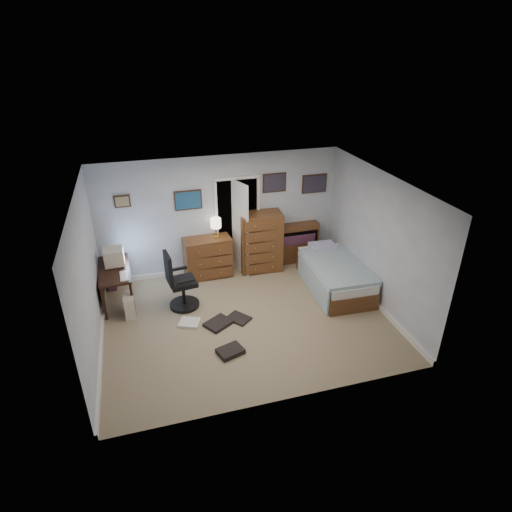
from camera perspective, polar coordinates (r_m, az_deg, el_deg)
The scene contains 15 objects.
floor at distance 7.81m, azimuth -1.33°, elevation -8.49°, with size 5.00×4.00×0.02m, color #85735B.
computer_desk at distance 8.45m, azimuth -18.82°, elevation -2.68°, with size 0.62×1.24×0.70m.
crt_monitor at distance 8.43m, azimuth -18.43°, elevation -0.11°, with size 0.38×0.35×0.34m.
keyboard at distance 8.05m, azimuth -17.18°, elevation -2.57°, with size 0.14×0.37×0.02m, color beige.
pc_tower at distance 8.13m, azimuth -16.53°, elevation -6.29°, with size 0.21×0.40×0.42m.
office_chair at distance 8.02m, azimuth -10.16°, elevation -4.03°, with size 0.63×0.63×1.15m.
media_stack at distance 8.93m, azimuth -18.87°, elevation -2.14°, with size 0.15×0.15×0.77m, color maroon.
low_dresser at distance 9.00m, azimuth -6.44°, elevation -0.15°, with size 0.97×0.48×0.86m, color brown.
table_lamp at distance 8.72m, azimuth -5.39°, elevation 4.32°, with size 0.23×0.23×0.42m.
doorway at distance 9.33m, azimuth -2.91°, elevation 4.88°, with size 0.96×1.12×2.05m.
tall_dresser at distance 9.11m, azimuth 0.61°, elevation 1.91°, with size 0.88×0.52×1.30m, color brown.
headboard_bookcase at distance 9.53m, azimuth 5.34°, elevation 1.87°, with size 1.01×0.27×0.90m.
bed at distance 8.71m, azimuth 10.39°, elevation -2.44°, with size 1.10×1.96×0.63m.
wall_posters at distance 8.85m, azimuth -1.16°, elevation 8.80°, with size 4.38×0.04×0.60m.
floor_clutter at distance 7.50m, azimuth -4.79°, elevation -9.92°, with size 1.33×1.38×0.08m.
Camera 1 is at (-1.57, -6.13, 4.56)m, focal length 30.00 mm.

